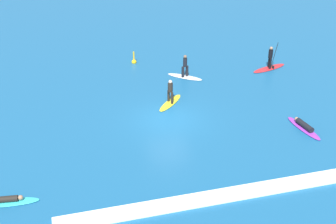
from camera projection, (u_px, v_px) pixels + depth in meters
ground_plane at (168, 119)px, 28.45m from camera, size 120.00×120.00×0.00m
surfer_on_teal_board at (4, 201)px, 21.17m from camera, size 3.25×1.05×0.38m
surfer_on_purple_board at (304, 126)px, 27.30m from camera, size 0.96×3.08×0.45m
surfer_on_white_board at (185, 72)px, 34.03m from camera, size 2.56×2.36×1.77m
surfer_on_red_board at (270, 63)px, 35.53m from camera, size 3.31×1.76×2.29m
surfer_on_yellow_board at (170, 97)px, 30.18m from camera, size 2.34×2.50×1.69m
marker_buoy at (134, 61)px, 36.72m from camera, size 0.39×0.39×1.06m
wave_crest at (213, 197)px, 21.47m from camera, size 14.80×0.90×0.18m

